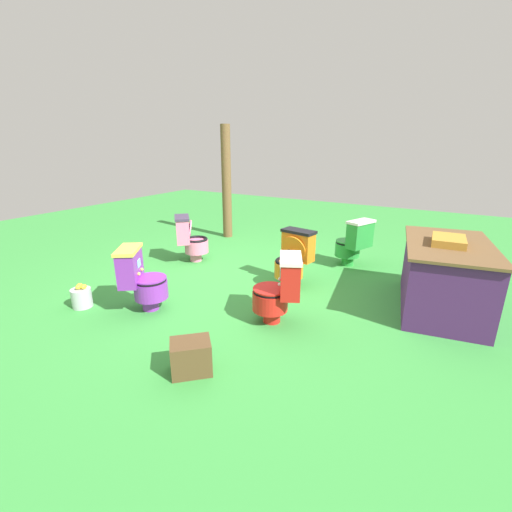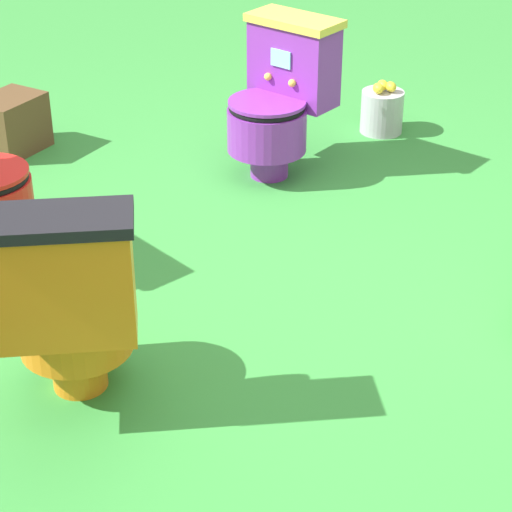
# 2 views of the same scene
# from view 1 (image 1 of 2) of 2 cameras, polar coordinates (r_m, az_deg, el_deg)

# --- Properties ---
(ground) EXTENTS (14.00, 14.00, 0.00)m
(ground) POSITION_cam_1_polar(r_m,az_deg,el_deg) (4.69, -3.25, -4.54)
(ground) COLOR green
(toilet_orange) EXTENTS (0.55, 0.48, 0.73)m
(toilet_orange) POSITION_cam_1_polar(r_m,az_deg,el_deg) (4.56, 6.08, -0.30)
(toilet_orange) COLOR orange
(toilet_orange) RESTS_ON ground
(toilet_pink) EXTENTS (0.63, 0.63, 0.73)m
(toilet_pink) POSITION_cam_1_polar(r_m,az_deg,el_deg) (5.54, -10.70, 2.85)
(toilet_pink) COLOR pink
(toilet_pink) RESTS_ON ground
(toilet_red) EXTENTS (0.58, 0.62, 0.73)m
(toilet_red) POSITION_cam_1_polar(r_m,az_deg,el_deg) (3.60, 3.78, -5.45)
(toilet_red) COLOR red
(toilet_red) RESTS_ON ground
(toilet_purple) EXTENTS (0.61, 0.63, 0.73)m
(toilet_purple) POSITION_cam_1_polar(r_m,az_deg,el_deg) (4.06, -18.17, -3.56)
(toilet_purple) COLOR purple
(toilet_purple) RESTS_ON ground
(toilet_green) EXTENTS (0.56, 0.61, 0.73)m
(toilet_green) POSITION_cam_1_polar(r_m,az_deg,el_deg) (5.43, 15.53, 2.12)
(toilet_green) COLOR green
(toilet_green) RESTS_ON ground
(vendor_table) EXTENTS (1.58, 1.08, 0.85)m
(vendor_table) POSITION_cam_1_polar(r_m,az_deg,el_deg) (4.40, 28.34, -2.89)
(vendor_table) COLOR #4C2360
(vendor_table) RESTS_ON ground
(wooden_post) EXTENTS (0.18, 0.18, 2.11)m
(wooden_post) POSITION_cam_1_polar(r_m,az_deg,el_deg) (6.84, -4.84, 11.81)
(wooden_post) COLOR brown
(wooden_post) RESTS_ON ground
(small_crate) EXTENTS (0.40, 0.40, 0.28)m
(small_crate) POSITION_cam_1_polar(r_m,az_deg,el_deg) (3.01, -10.55, -15.85)
(small_crate) COLOR brown
(small_crate) RESTS_ON ground
(lemon_bucket) EXTENTS (0.22, 0.22, 0.28)m
(lemon_bucket) POSITION_cam_1_polar(r_m,az_deg,el_deg) (4.49, -26.57, -6.05)
(lemon_bucket) COLOR #B7B7BF
(lemon_bucket) RESTS_ON ground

